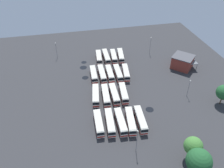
{
  "coord_description": "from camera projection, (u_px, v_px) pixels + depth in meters",
  "views": [
    {
      "loc": [
        77.82,
        -16.88,
        60.22
      ],
      "look_at": [
        0.19,
        0.05,
        1.51
      ],
      "focal_mm": 36.65,
      "sensor_mm": 36.0,
      "label": 1
    }
  ],
  "objects": [
    {
      "name": "ground_plane",
      "position": [
        112.0,
        87.0,
        99.83
      ],
      "size": [
        125.02,
        125.02,
        0.0
      ],
      "primitive_type": "plane",
      "color": "#333335"
    },
    {
      "name": "bus_row0_slot1",
      "position": [
        99.0,
        57.0,
        116.64
      ],
      "size": [
        11.31,
        3.66,
        3.46
      ],
      "color": "silver",
      "rests_on": "ground_plane"
    },
    {
      "name": "bus_row0_slot2",
      "position": [
        106.0,
        57.0,
        117.23
      ],
      "size": [
        12.28,
        2.81,
        3.46
      ],
      "color": "silver",
      "rests_on": "ground_plane"
    },
    {
      "name": "bus_row0_slot3",
      "position": [
        114.0,
        57.0,
        117.39
      ],
      "size": [
        11.41,
        3.63,
        3.46
      ],
      "color": "silver",
      "rests_on": "ground_plane"
    },
    {
      "name": "bus_row0_slot4",
      "position": [
        121.0,
        56.0,
        118.04
      ],
      "size": [
        11.85,
        4.1,
        3.46
      ],
      "color": "silver",
      "rests_on": "ground_plane"
    },
    {
      "name": "bus_row1_slot0",
      "position": [
        94.0,
        74.0,
        104.22
      ],
      "size": [
        11.4,
        3.06,
        3.46
      ],
      "color": "silver",
      "rests_on": "ground_plane"
    },
    {
      "name": "bus_row1_slot1",
      "position": [
        102.0,
        74.0,
        104.56
      ],
      "size": [
        12.19,
        2.85,
        3.46
      ],
      "color": "silver",
      "rests_on": "ground_plane"
    },
    {
      "name": "bus_row1_slot2",
      "position": [
        110.0,
        74.0,
        104.78
      ],
      "size": [
        11.27,
        2.95,
        3.46
      ],
      "color": "silver",
      "rests_on": "ground_plane"
    },
    {
      "name": "bus_row1_slot3",
      "position": [
        118.0,
        73.0,
        105.01
      ],
      "size": [
        11.63,
        2.89,
        3.46
      ],
      "color": "silver",
      "rests_on": "ground_plane"
    },
    {
      "name": "bus_row1_slot4",
      "position": [
        126.0,
        73.0,
        105.41
      ],
      "size": [
        11.49,
        4.13,
        3.46
      ],
      "color": "silver",
      "rests_on": "ground_plane"
    },
    {
      "name": "bus_row2_slot0",
      "position": [
        96.0,
        95.0,
        92.13
      ],
      "size": [
        12.02,
        4.2,
        3.46
      ],
      "color": "silver",
      "rests_on": "ground_plane"
    },
    {
      "name": "bus_row2_slot1",
      "position": [
        106.0,
        95.0,
        92.02
      ],
      "size": [
        12.21,
        3.57,
        3.46
      ],
      "color": "silver",
      "rests_on": "ground_plane"
    },
    {
      "name": "bus_row2_slot2",
      "position": [
        114.0,
        94.0,
        92.6
      ],
      "size": [
        11.85,
        2.88,
        3.46
      ],
      "color": "silver",
      "rests_on": "ground_plane"
    },
    {
      "name": "bus_row2_slot3",
      "position": [
        123.0,
        93.0,
        93.19
      ],
      "size": [
        11.56,
        3.7,
        3.46
      ],
      "color": "silver",
      "rests_on": "ground_plane"
    },
    {
      "name": "bus_row3_slot0",
      "position": [
        99.0,
        123.0,
        79.73
      ],
      "size": [
        11.25,
        2.96,
        3.46
      ],
      "color": "silver",
      "rests_on": "ground_plane"
    },
    {
      "name": "bus_row3_slot1",
      "position": [
        110.0,
        122.0,
        80.06
      ],
      "size": [
        11.86,
        3.47,
        3.46
      ],
      "color": "silver",
      "rests_on": "ground_plane"
    },
    {
      "name": "bus_row3_slot2",
      "position": [
        121.0,
        122.0,
        80.25
      ],
      "size": [
        11.83,
        2.83,
        3.46
      ],
      "color": "silver",
      "rests_on": "ground_plane"
    },
    {
      "name": "bus_row3_slot3",
      "position": [
        130.0,
        121.0,
        80.57
      ],
      "size": [
        12.09,
        4.1,
        3.46
      ],
      "color": "silver",
      "rests_on": "ground_plane"
    },
    {
      "name": "bus_row3_slot4",
      "position": [
        140.0,
        120.0,
        81.12
      ],
      "size": [
        12.07,
        3.46,
        3.46
      ],
      "color": "silver",
      "rests_on": "ground_plane"
    },
    {
      "name": "depot_building",
      "position": [
        182.0,
        62.0,
        110.53
      ],
      "size": [
        12.81,
        12.8,
        6.3
      ],
      "color": "maroon",
      "rests_on": "ground_plane"
    },
    {
      "name": "maintenance_shelter",
      "position": [
        188.0,
        59.0,
        111.55
      ],
      "size": [
        10.57,
        6.75,
        3.86
      ],
      "color": "slate",
      "rests_on": "ground_plane"
    },
    {
      "name": "lamp_post_mid_lot",
      "position": [
        150.0,
        45.0,
        120.76
      ],
      "size": [
        0.56,
        0.28,
        9.42
      ],
      "color": "slate",
      "rests_on": "ground_plane"
    },
    {
      "name": "lamp_post_near_entrance",
      "position": [
        189.0,
        87.0,
        92.23
      ],
      "size": [
        0.56,
        0.28,
        7.77
      ],
      "color": "slate",
      "rests_on": "ground_plane"
    },
    {
      "name": "lamp_post_far_corner",
      "position": [
        137.0,
        140.0,
        69.44
      ],
      "size": [
        0.56,
        0.28,
        9.48
      ],
      "color": "slate",
      "rests_on": "ground_plane"
    },
    {
      "name": "lamp_post_by_building",
      "position": [
        56.0,
        50.0,
        117.43
      ],
      "size": [
        0.56,
        0.28,
        8.49
      ],
      "color": "slate",
      "rests_on": "ground_plane"
    },
    {
      "name": "tree_east_edge",
      "position": [
        193.0,
        146.0,
        67.07
      ],
      "size": [
        5.64,
        5.64,
        8.53
      ],
      "color": "brown",
      "rests_on": "ground_plane"
    },
    {
      "name": "tree_northwest",
      "position": [
        224.0,
        92.0,
        87.51
      ],
      "size": [
        5.88,
        5.88,
        8.59
      ],
      "color": "brown",
      "rests_on": "ground_plane"
    },
    {
      "name": "tree_north_edge",
      "position": [
        199.0,
        161.0,
        62.94
      ],
      "size": [
        7.24,
        7.24,
        9.33
      ],
      "color": "brown",
      "rests_on": "ground_plane"
    },
    {
      "name": "puddle_back_corner",
      "position": [
        84.0,
        62.0,
        116.23
      ],
      "size": [
        2.74,
        2.74,
        0.01
      ],
      "primitive_type": "cylinder",
      "color": "black",
      "rests_on": "ground_plane"
    },
    {
      "name": "puddle_front_lane",
      "position": [
        83.0,
        68.0,
        112.25
      ],
      "size": [
        3.54,
        3.54,
        0.01
      ],
      "primitive_type": "cylinder",
      "color": "black",
      "rests_on": "ground_plane"
    },
    {
      "name": "puddle_between_rows",
      "position": [
        85.0,
        78.0,
        105.24
      ],
      "size": [
        3.02,
        3.02,
        0.01
      ],
      "primitive_type": "cylinder",
      "color": "black",
      "rests_on": "ground_plane"
    },
    {
      "name": "puddle_centre_drain",
      "position": [
        150.0,
        110.0,
        87.96
      ],
      "size": [
        3.15,
        3.15,
        0.01
      ],
      "primitive_type": "cylinder",
      "color": "black",
      "rests_on": "ground_plane"
    }
  ]
}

